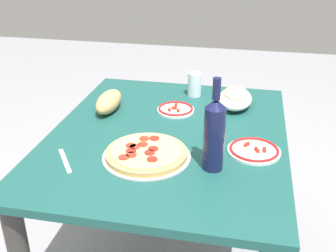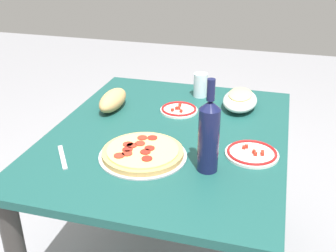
{
  "view_description": "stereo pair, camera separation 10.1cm",
  "coord_description": "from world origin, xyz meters",
  "px_view_note": "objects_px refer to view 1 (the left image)",
  "views": [
    {
      "loc": [
        -1.42,
        -0.29,
        1.48
      ],
      "look_at": [
        0.0,
        0.0,
        0.77
      ],
      "focal_mm": 43.79,
      "sensor_mm": 36.0,
      "label": 1
    },
    {
      "loc": [
        -1.39,
        -0.39,
        1.48
      ],
      "look_at": [
        0.0,
        0.0,
        0.77
      ],
      "focal_mm": 43.79,
      "sensor_mm": 36.0,
      "label": 2
    }
  ],
  "objects_px": {
    "baked_pasta_dish": "(235,97)",
    "bread_loaf": "(109,102)",
    "dining_table": "(168,161)",
    "side_plate_near": "(254,150)",
    "side_plate_far": "(176,109)",
    "wine_bottle": "(214,133)",
    "water_glass": "(195,84)",
    "pepperoni_pizza": "(146,154)"
  },
  "relations": [
    {
      "from": "pepperoni_pizza",
      "to": "side_plate_far",
      "type": "height_order",
      "value": "pepperoni_pizza"
    },
    {
      "from": "side_plate_near",
      "to": "side_plate_far",
      "type": "bearing_deg",
      "value": 48.74
    },
    {
      "from": "pepperoni_pizza",
      "to": "side_plate_far",
      "type": "xyz_separation_m",
      "value": [
        0.41,
        -0.03,
        -0.01
      ]
    },
    {
      "from": "wine_bottle",
      "to": "bread_loaf",
      "type": "height_order",
      "value": "wine_bottle"
    },
    {
      "from": "water_glass",
      "to": "baked_pasta_dish",
      "type": "bearing_deg",
      "value": -113.96
    },
    {
      "from": "dining_table",
      "to": "side_plate_near",
      "type": "bearing_deg",
      "value": -105.01
    },
    {
      "from": "baked_pasta_dish",
      "to": "water_glass",
      "type": "xyz_separation_m",
      "value": [
        0.09,
        0.2,
        0.02
      ]
    },
    {
      "from": "side_plate_far",
      "to": "pepperoni_pizza",
      "type": "bearing_deg",
      "value": 176.26
    },
    {
      "from": "baked_pasta_dish",
      "to": "side_plate_far",
      "type": "bearing_deg",
      "value": 114.29
    },
    {
      "from": "baked_pasta_dish",
      "to": "side_plate_far",
      "type": "height_order",
      "value": "baked_pasta_dish"
    },
    {
      "from": "dining_table",
      "to": "side_plate_far",
      "type": "xyz_separation_m",
      "value": [
        0.21,
        0.01,
        0.14
      ]
    },
    {
      "from": "side_plate_far",
      "to": "bread_loaf",
      "type": "relative_size",
      "value": 0.75
    },
    {
      "from": "water_glass",
      "to": "side_plate_far",
      "type": "bearing_deg",
      "value": 165.16
    },
    {
      "from": "water_glass",
      "to": "side_plate_near",
      "type": "relative_size",
      "value": 0.59
    },
    {
      "from": "wine_bottle",
      "to": "water_glass",
      "type": "xyz_separation_m",
      "value": [
        0.64,
        0.16,
        -0.08
      ]
    },
    {
      "from": "pepperoni_pizza",
      "to": "wine_bottle",
      "type": "xyz_separation_m",
      "value": [
        -0.02,
        -0.24,
        0.12
      ]
    },
    {
      "from": "baked_pasta_dish",
      "to": "wine_bottle",
      "type": "xyz_separation_m",
      "value": [
        -0.55,
        0.04,
        0.09
      ]
    },
    {
      "from": "water_glass",
      "to": "bread_loaf",
      "type": "xyz_separation_m",
      "value": [
        -0.25,
        0.34,
        -0.01
      ]
    },
    {
      "from": "dining_table",
      "to": "bread_loaf",
      "type": "relative_size",
      "value": 5.14
    },
    {
      "from": "baked_pasta_dish",
      "to": "bread_loaf",
      "type": "height_order",
      "value": "bread_loaf"
    },
    {
      "from": "pepperoni_pizza",
      "to": "wine_bottle",
      "type": "height_order",
      "value": "wine_bottle"
    },
    {
      "from": "wine_bottle",
      "to": "dining_table",
      "type": "bearing_deg",
      "value": 41.55
    },
    {
      "from": "pepperoni_pizza",
      "to": "baked_pasta_dish",
      "type": "bearing_deg",
      "value": -27.88
    },
    {
      "from": "pepperoni_pizza",
      "to": "side_plate_far",
      "type": "distance_m",
      "value": 0.42
    },
    {
      "from": "pepperoni_pizza",
      "to": "water_glass",
      "type": "relative_size",
      "value": 2.78
    },
    {
      "from": "wine_bottle",
      "to": "water_glass",
      "type": "relative_size",
      "value": 2.85
    },
    {
      "from": "water_glass",
      "to": "side_plate_near",
      "type": "bearing_deg",
      "value": -150.0
    },
    {
      "from": "baked_pasta_dish",
      "to": "bread_loaf",
      "type": "relative_size",
      "value": 1.09
    },
    {
      "from": "pepperoni_pizza",
      "to": "baked_pasta_dish",
      "type": "relative_size",
      "value": 1.31
    },
    {
      "from": "side_plate_near",
      "to": "wine_bottle",
      "type": "bearing_deg",
      "value": 134.84
    },
    {
      "from": "dining_table",
      "to": "baked_pasta_dish",
      "type": "height_order",
      "value": "baked_pasta_dish"
    },
    {
      "from": "wine_bottle",
      "to": "baked_pasta_dish",
      "type": "bearing_deg",
      "value": -4.47
    },
    {
      "from": "side_plate_far",
      "to": "wine_bottle",
      "type": "bearing_deg",
      "value": -154.47
    },
    {
      "from": "pepperoni_pizza",
      "to": "side_plate_near",
      "type": "bearing_deg",
      "value": -73.32
    },
    {
      "from": "water_glass",
      "to": "side_plate_near",
      "type": "height_order",
      "value": "water_glass"
    },
    {
      "from": "bread_loaf",
      "to": "pepperoni_pizza",
      "type": "bearing_deg",
      "value": -144.14
    },
    {
      "from": "baked_pasta_dish",
      "to": "side_plate_far",
      "type": "xyz_separation_m",
      "value": [
        -0.11,
        0.25,
        -0.03
      ]
    },
    {
      "from": "dining_table",
      "to": "baked_pasta_dish",
      "type": "xyz_separation_m",
      "value": [
        0.33,
        -0.24,
        0.17
      ]
    },
    {
      "from": "dining_table",
      "to": "side_plate_near",
      "type": "height_order",
      "value": "side_plate_near"
    },
    {
      "from": "baked_pasta_dish",
      "to": "side_plate_near",
      "type": "height_order",
      "value": "baked_pasta_dish"
    },
    {
      "from": "dining_table",
      "to": "side_plate_far",
      "type": "distance_m",
      "value": 0.25
    },
    {
      "from": "wine_bottle",
      "to": "bread_loaf",
      "type": "xyz_separation_m",
      "value": [
        0.39,
        0.5,
        -0.09
      ]
    }
  ]
}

